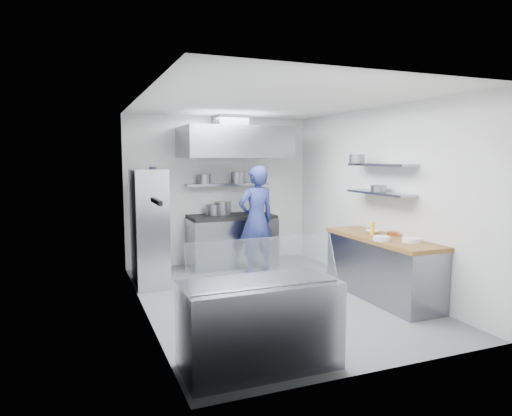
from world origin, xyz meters
name	(u,v)px	position (x,y,z in m)	size (l,w,h in m)	color
floor	(271,297)	(0.00, 0.00, 0.00)	(5.00, 5.00, 0.00)	slate
ceiling	(272,102)	(0.00, 0.00, 2.80)	(5.00, 5.00, 0.00)	silver
wall_back	(220,190)	(0.00, 2.50, 1.40)	(3.60, 0.02, 2.80)	white
wall_front	(381,226)	(0.00, -2.50, 1.40)	(3.60, 0.02, 2.80)	white
wall_left	(143,207)	(-1.80, 0.00, 1.40)	(5.00, 0.02, 2.80)	white
wall_right	(376,198)	(1.80, 0.00, 1.40)	(5.00, 0.02, 2.80)	white
gas_range	(231,242)	(0.10, 2.10, 0.45)	(1.60, 0.80, 0.90)	gray
cooktop	(231,217)	(0.10, 2.10, 0.93)	(1.57, 0.78, 0.06)	black
stock_pot_left	(214,210)	(-0.19, 2.25, 1.06)	(0.30, 0.30, 0.20)	slate
stock_pot_mid	(223,208)	(-0.03, 2.23, 1.08)	(0.31, 0.31, 0.24)	slate
over_range_shelf	(227,184)	(0.10, 2.34, 1.52)	(1.60, 0.30, 0.04)	gray
shelf_pot_a	(204,179)	(-0.35, 2.32, 1.63)	(0.24, 0.24, 0.18)	slate
shelf_pot_b	(238,178)	(0.26, 2.18, 1.65)	(0.26, 0.26, 0.22)	slate
extractor_hood	(234,142)	(0.10, 1.93, 2.30)	(1.90, 1.15, 0.55)	gray
hood_duct	(230,122)	(0.10, 2.15, 2.68)	(0.55, 0.55, 0.24)	slate
red_firebox	(155,191)	(-1.25, 2.44, 1.42)	(0.22, 0.10, 0.26)	#B50E0F
chef	(256,220)	(0.33, 1.40, 0.95)	(0.69, 0.45, 1.89)	navy
wire_rack	(149,227)	(-1.53, 1.35, 0.93)	(0.50, 0.90, 1.85)	silver
rack_bin_a	(153,239)	(-1.53, 1.00, 0.80)	(0.15, 0.19, 0.17)	white
rack_bin_b	(149,204)	(-1.53, 1.32, 1.30)	(0.15, 0.19, 0.17)	yellow
rack_jar	(153,173)	(-1.48, 1.15, 1.80)	(0.12, 0.12, 0.18)	black
knife_strip	(156,201)	(-1.78, -0.90, 1.55)	(0.04, 0.55, 0.05)	black
prep_counter_base	(382,269)	(1.48, -0.60, 0.42)	(0.62, 2.00, 0.84)	gray
prep_counter_top	(382,239)	(1.48, -0.60, 0.87)	(0.65, 2.04, 0.06)	brown
plate_stack_a	(412,240)	(1.57, -1.11, 0.93)	(0.26, 0.26, 0.06)	white
plate_stack_b	(381,238)	(1.26, -0.86, 0.93)	(0.23, 0.23, 0.06)	white
copper_pan	(393,233)	(1.68, -0.58, 0.93)	(0.17, 0.17, 0.06)	#B45F32
squeeze_bottle	(372,228)	(1.45, -0.40, 0.99)	(0.06, 0.06, 0.18)	yellow
mixing_bowl	(372,232)	(1.50, -0.33, 0.93)	(0.21, 0.21, 0.05)	white
wall_shelf_lower	(380,193)	(1.64, -0.30, 1.50)	(0.30, 1.30, 0.04)	gray
wall_shelf_upper	(381,165)	(1.64, -0.30, 1.92)	(0.30, 1.30, 0.04)	gray
shelf_pot_c	(379,188)	(1.61, -0.31, 1.57)	(0.23, 0.23, 0.10)	slate
shelf_pot_d	(357,159)	(1.50, 0.12, 2.01)	(0.24, 0.24, 0.14)	slate
display_case	(259,325)	(-1.00, -2.00, 0.42)	(1.50, 0.70, 0.85)	gray
display_glass	(264,262)	(-1.00, -2.12, 1.07)	(1.47, 0.02, 0.45)	silver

